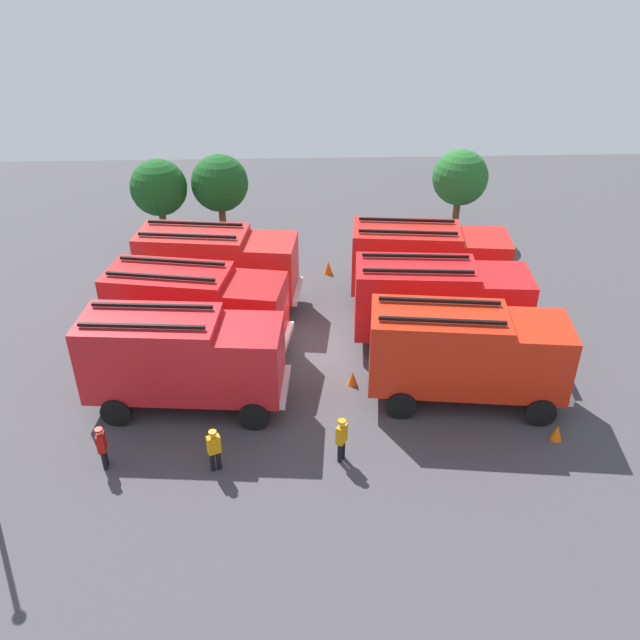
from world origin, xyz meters
name	(u,v)px	position (x,y,z in m)	size (l,w,h in m)	color
ground_plane	(320,348)	(0.00, 0.00, 0.00)	(53.04, 53.04, 0.00)	#423F44
fire_truck_0	(182,357)	(-5.05, -3.58, 2.15)	(7.38, 3.25, 3.88)	red
fire_truck_1	(466,352)	(5.11, -3.67, 2.15)	(7.44, 3.45, 3.88)	red
fire_truck_2	(196,307)	(-4.98, -0.07, 2.15)	(7.52, 3.77, 3.88)	red
fire_truck_3	(440,300)	(4.90, 0.10, 2.15)	(7.38, 3.23, 3.88)	red
fire_truck_4	(218,264)	(-4.50, 3.84, 2.15)	(7.46, 3.51, 3.88)	red
fire_truck_5	(428,260)	(5.10, 3.85, 2.15)	(7.42, 3.39, 3.88)	red
firefighter_0	(214,449)	(-3.68, -7.04, 0.89)	(0.48, 0.38, 1.60)	black
firefighter_1	(372,260)	(2.83, 6.35, 1.02)	(0.46, 0.48, 1.80)	black
firefighter_2	(102,446)	(-7.32, -6.77, 0.88)	(0.29, 0.45, 1.60)	black
firefighter_3	(342,438)	(0.44, -6.74, 0.93)	(0.42, 0.48, 1.67)	black
tree_0	(159,188)	(-8.26, 11.19, 3.19)	(3.05, 3.05, 4.73)	brown
tree_1	(220,183)	(-5.01, 11.60, 3.25)	(3.11, 3.11, 4.83)	brown
tree_2	(460,178)	(8.30, 12.04, 3.24)	(3.10, 3.10, 4.81)	brown
traffic_cone_0	(557,432)	(7.95, -6.03, 0.30)	(0.41, 0.41, 0.59)	#F2600C
traffic_cone_1	(353,378)	(1.16, -2.57, 0.28)	(0.39, 0.39, 0.56)	#F2600C
traffic_cone_2	(328,268)	(0.70, 6.96, 0.33)	(0.46, 0.46, 0.66)	#F2600C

